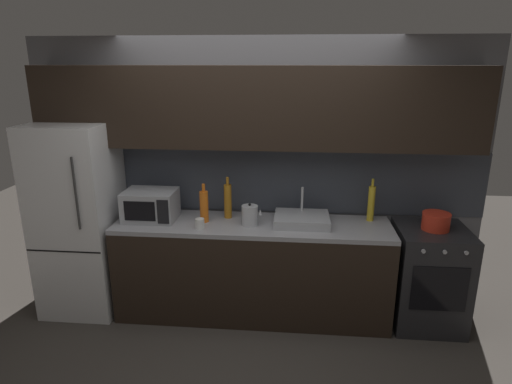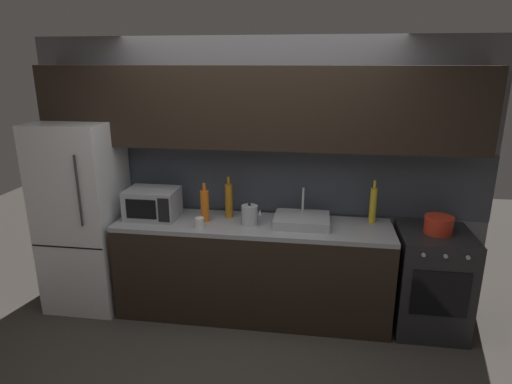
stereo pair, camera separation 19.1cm
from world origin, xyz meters
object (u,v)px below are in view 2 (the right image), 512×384
object	(u,v)px
wine_bottle_orange	(205,205)
cooking_pot	(439,225)
wine_bottle_amber	(229,200)
wine_bottle_yellow	(373,205)
microwave	(153,203)
kettle	(250,215)
mug_white	(199,223)
oven_range	(431,281)
refrigerator	(84,216)

from	to	relation	value
wine_bottle_orange	cooking_pot	distance (m)	2.01
wine_bottle_amber	wine_bottle_yellow	size ratio (longest dim) A/B	0.98
microwave	kettle	xyz separation A→B (m)	(0.91, -0.06, -0.05)
microwave	mug_white	xyz separation A→B (m)	(0.49, -0.18, -0.09)
kettle	microwave	bearing A→B (deg)	176.40
cooking_pot	wine_bottle_amber	bearing A→B (deg)	175.90
oven_range	microwave	world-z (taller)	microwave
refrigerator	microwave	world-z (taller)	refrigerator
oven_range	microwave	bearing A→B (deg)	179.55
oven_range	wine_bottle_yellow	distance (m)	0.82
microwave	wine_bottle_amber	bearing A→B (deg)	9.20
kettle	wine_bottle_yellow	size ratio (longest dim) A/B	0.51
mug_white	refrigerator	bearing A→B (deg)	171.94
kettle	wine_bottle_amber	xyz separation A→B (m)	(-0.22, 0.17, 0.07)
refrigerator	oven_range	world-z (taller)	refrigerator
refrigerator	mug_white	bearing A→B (deg)	-8.06
oven_range	kettle	distance (m)	1.68
refrigerator	microwave	bearing A→B (deg)	1.55
wine_bottle_yellow	cooking_pot	distance (m)	0.56
refrigerator	wine_bottle_orange	distance (m)	1.19
wine_bottle_yellow	microwave	bearing A→B (deg)	-175.58
microwave	wine_bottle_orange	distance (m)	0.49
wine_bottle_yellow	oven_range	bearing A→B (deg)	-18.49
refrigerator	cooking_pot	xyz separation A→B (m)	(3.18, 0.00, 0.09)
wine_bottle_amber	wine_bottle_orange	bearing A→B (deg)	-146.99
wine_bottle_yellow	mug_white	size ratio (longest dim) A/B	4.41
refrigerator	mug_white	xyz separation A→B (m)	(1.17, -0.17, 0.06)
wine_bottle_amber	refrigerator	bearing A→B (deg)	-174.57
wine_bottle_amber	mug_white	bearing A→B (deg)	-124.03
wine_bottle_yellow	cooking_pot	xyz separation A→B (m)	(0.52, -0.17, -0.09)
wine_bottle_orange	cooking_pot	xyz separation A→B (m)	(2.01, -0.00, -0.07)
cooking_pot	wine_bottle_yellow	bearing A→B (deg)	161.85
refrigerator	microwave	xyz separation A→B (m)	(0.68, 0.02, 0.15)
wine_bottle_amber	kettle	bearing A→B (deg)	-37.49
microwave	cooking_pot	distance (m)	2.50
refrigerator	kettle	size ratio (longest dim) A/B	8.86
refrigerator	wine_bottle_yellow	distance (m)	2.67
oven_range	microwave	size ratio (longest dim) A/B	1.96
wine_bottle_amber	wine_bottle_yellow	distance (m)	1.29
refrigerator	cooking_pot	world-z (taller)	refrigerator
wine_bottle_orange	wine_bottle_yellow	bearing A→B (deg)	6.44
wine_bottle_amber	cooking_pot	xyz separation A→B (m)	(1.81, -0.13, -0.09)
oven_range	microwave	distance (m)	2.56
mug_white	cooking_pot	distance (m)	2.02
wine_bottle_amber	wine_bottle_orange	world-z (taller)	wine_bottle_amber
refrigerator	mug_white	size ratio (longest dim) A/B	20.04
microwave	kettle	size ratio (longest dim) A/B	2.30
cooking_pot	kettle	bearing A→B (deg)	-178.60
kettle	cooking_pot	distance (m)	1.59
wine_bottle_orange	refrigerator	bearing A→B (deg)	-179.82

